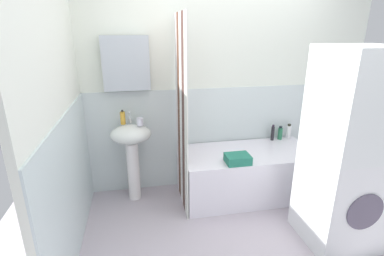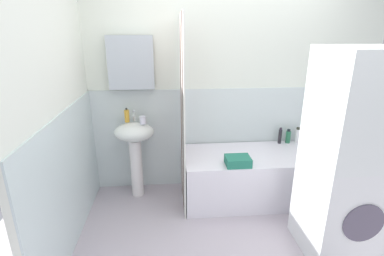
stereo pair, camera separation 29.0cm
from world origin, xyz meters
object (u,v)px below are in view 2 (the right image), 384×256
soap_dispenser (127,116)px  towel_folded (238,161)px  body_wash_bottle (297,135)px  lotion_bottle (280,136)px  shampoo_bottle (288,136)px  bathtub (250,176)px  washer_dryer_stack (349,159)px  toothbrush_cup (143,120)px  sink (135,143)px

soap_dispenser → towel_folded: soap_dispenser is taller
body_wash_bottle → lotion_bottle: lotion_bottle is taller
soap_dispenser → shampoo_bottle: bearing=2.1°
body_wash_bottle → bathtub: bearing=-155.1°
bathtub → lotion_bottle: (0.42, 0.29, 0.36)m
lotion_bottle → washer_dryer_stack: bearing=-85.1°
body_wash_bottle → towel_folded: bearing=-147.5°
soap_dispenser → toothbrush_cup: size_ratio=1.91×
soap_dispenser → towel_folded: 1.29m
sink → shampoo_bottle: bearing=4.0°
lotion_bottle → towel_folded: bearing=-140.1°
sink → soap_dispenser: bearing=141.3°
sink → body_wash_bottle: sink is taller
toothbrush_cup → shampoo_bottle: size_ratio=0.49×
bathtub → washer_dryer_stack: size_ratio=0.86×
toothbrush_cup → washer_dryer_stack: size_ratio=0.05×
body_wash_bottle → soap_dispenser: bearing=-177.9°
sink → lotion_bottle: (1.70, 0.12, -0.01)m
sink → toothbrush_cup: bearing=-12.8°
soap_dispenser → toothbrush_cup: 0.20m
toothbrush_cup → bathtub: size_ratio=0.06×
shampoo_bottle → lotion_bottle: bearing=-174.6°
toothbrush_cup → body_wash_bottle: 1.85m
body_wash_bottle → shampoo_bottle: 0.11m
toothbrush_cup → washer_dryer_stack: bearing=-30.8°
toothbrush_cup → body_wash_bottle: toothbrush_cup is taller
soap_dispenser → shampoo_bottle: size_ratio=0.94×
washer_dryer_stack → towel_folded: bearing=139.9°
sink → bathtub: sink is taller
body_wash_bottle → shampoo_bottle: size_ratio=1.12×
washer_dryer_stack → bathtub: bearing=120.9°
bathtub → toothbrush_cup: bearing=173.0°
toothbrush_cup → lotion_bottle: (1.60, 0.14, -0.29)m
sink → soap_dispenser: (-0.07, 0.06, 0.31)m
toothbrush_cup → shampoo_bottle: toothbrush_cup is taller
washer_dryer_stack → soap_dispenser: bearing=149.7°
sink → towel_folded: sink is taller
sink → body_wash_bottle: 1.93m
soap_dispenser → bathtub: bearing=-9.5°
lotion_bottle → towel_folded: 0.83m
body_wash_bottle → washer_dryer_stack: (-0.12, -1.17, 0.24)m
bathtub → soap_dispenser: bearing=170.5°
body_wash_bottle → lotion_bottle: size_ratio=0.96×
toothbrush_cup → towel_folded: bearing=-22.2°
toothbrush_cup → lotion_bottle: 1.63m
shampoo_bottle → soap_dispenser: bearing=-177.9°
toothbrush_cup → towel_folded: (0.96, -0.39, -0.34)m
sink → bathtub: 1.35m
bathtub → shampoo_bottle: 0.70m
sink → towel_folded: bearing=-21.3°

